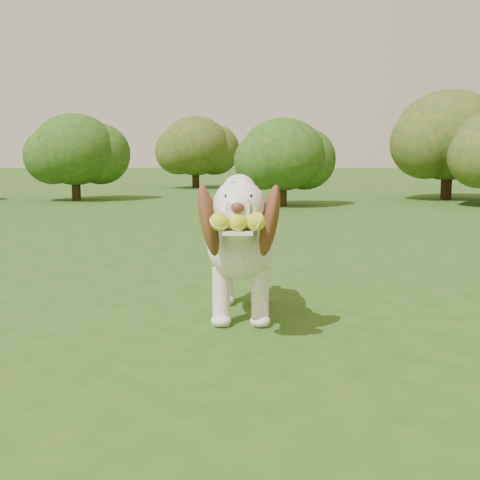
{
  "coord_description": "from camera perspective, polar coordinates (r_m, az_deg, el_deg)",
  "views": [
    {
      "loc": [
        0.44,
        -2.78,
        0.89
      ],
      "look_at": [
        0.55,
        0.19,
        0.47
      ],
      "focal_mm": 45.0,
      "sensor_mm": 36.0,
      "label": 1
    }
  ],
  "objects": [
    {
      "name": "shrub_i",
      "position": [
        16.46,
        -4.25,
        8.88
      ],
      "size": [
        1.86,
        1.86,
        1.93
      ],
      "color": "#382314",
      "rests_on": "ground"
    },
    {
      "name": "dog",
      "position": [
        3.25,
        0.12,
        -0.16
      ],
      "size": [
        0.45,
        1.24,
        0.81
      ],
      "rotation": [
        0.0,
        0.0,
        -0.06
      ],
      "color": "white",
      "rests_on": "ground"
    },
    {
      "name": "shrub_f",
      "position": [
        12.87,
        19.18,
        9.35
      ],
      "size": [
        2.1,
        2.1,
        2.18
      ],
      "color": "#382314",
      "rests_on": "ground"
    },
    {
      "name": "shrub_c",
      "position": [
        10.58,
        4.09,
        8.09
      ],
      "size": [
        1.48,
        1.48,
        1.54
      ],
      "color": "#382314",
      "rests_on": "ground"
    },
    {
      "name": "shrub_b",
      "position": [
        12.34,
        -15.4,
        8.27
      ],
      "size": [
        1.64,
        1.64,
        1.7
      ],
      "color": "#382314",
      "rests_on": "ground"
    },
    {
      "name": "ground",
      "position": [
        2.96,
        -10.7,
        -9.69
      ],
      "size": [
        80.0,
        80.0,
        0.0
      ],
      "primitive_type": "plane",
      "color": "#274F16",
      "rests_on": "ground"
    }
  ]
}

